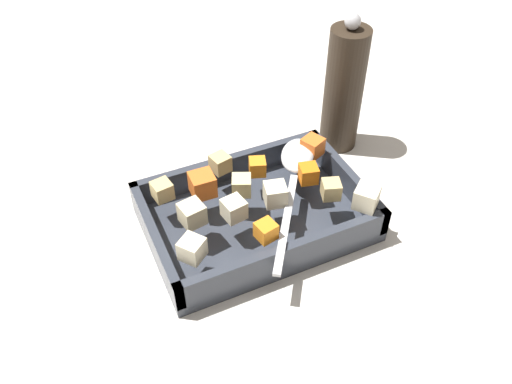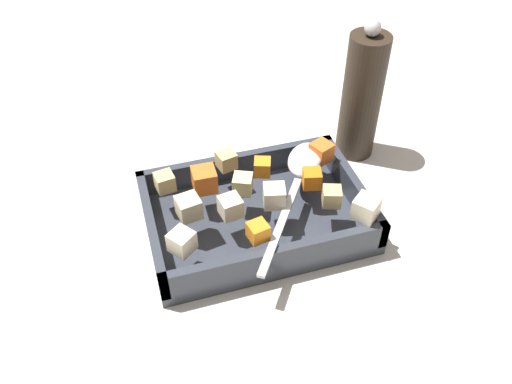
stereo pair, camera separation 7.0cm
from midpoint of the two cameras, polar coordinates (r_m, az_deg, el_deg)
The scene contains 18 objects.
ground_plane at distance 0.76m, azimuth 1.29°, elevation -3.04°, with size 4.00×4.00×0.00m, color beige.
baking_dish at distance 0.74m, azimuth 2.73°, elevation -2.84°, with size 0.30×0.20×0.05m.
carrot_chunk_under_handle at distance 0.74m, azimuth 3.41°, elevation 2.59°, with size 0.02×0.02×0.02m, color orange.
carrot_chunk_corner_ne at distance 0.73m, azimuth 8.84°, elevation 1.34°, with size 0.02×0.02×0.02m, color orange.
carrot_chunk_far_left at distance 0.71m, azimuth -2.83°, elevation 1.22°, with size 0.03×0.03×0.03m, color orange.
carrot_chunk_rim_edge at distance 0.77m, azimuth 9.71°, elevation 4.23°, with size 0.03×0.03×0.03m, color orange.
carrot_chunk_near_spoon at distance 0.65m, azimuth 3.32°, elevation -4.45°, with size 0.02×0.02×0.02m, color orange.
potato_chunk_corner_se at distance 0.70m, azimuth 14.70°, elevation -1.84°, with size 0.03×0.03×0.03m, color beige.
potato_chunk_near_right at distance 0.68m, azimuth -4.39°, elevation -1.81°, with size 0.03×0.03×0.03m, color beige.
potato_chunk_mid_right at distance 0.69m, azimuth 4.90°, elevation -0.57°, with size 0.03×0.03×0.03m, color beige.
potato_chunk_corner_sw at distance 0.64m, azimuth -4.94°, elevation -5.55°, with size 0.03×0.03×0.03m, color beige.
potato_chunk_far_right at distance 0.68m, azimuth 0.17°, elevation -1.74°, with size 0.03×0.03×0.03m, color beige.
potato_chunk_heap_top at distance 0.71m, azimuth 1.08°, elevation 0.84°, with size 0.03×0.03×0.03m, color #E0CC89.
potato_chunk_heap_side at distance 0.75m, azimuth -0.56°, elevation 3.35°, with size 0.02×0.02×0.02m, color tan.
potato_chunk_corner_nw at distance 0.72m, azimuth -7.14°, elevation 0.98°, with size 0.02×0.02×0.02m, color tan.
potato_chunk_near_left at distance 0.71m, azimuth 11.06°, elevation -0.61°, with size 0.02×0.02×0.02m, color tan.
serving_spoon at distance 0.75m, azimuth 7.75°, elevation 2.74°, with size 0.17×0.23×0.02m.
pepper_mill at distance 0.84m, azimuth 13.81°, elevation 9.91°, with size 0.06×0.06×0.23m.
Camera 2 is at (0.14, 0.51, 0.55)m, focal length 36.87 mm.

